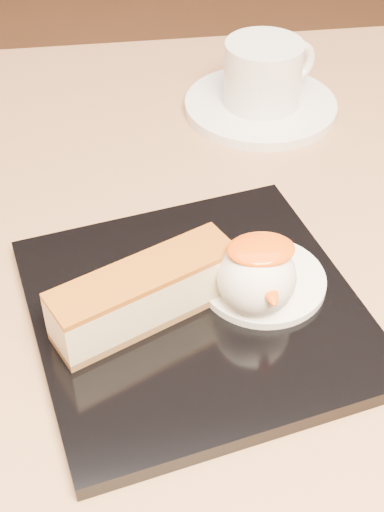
{
  "coord_description": "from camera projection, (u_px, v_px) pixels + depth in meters",
  "views": [
    {
      "loc": [
        -0.1,
        -0.38,
        1.09
      ],
      "look_at": [
        -0.05,
        -0.02,
        0.76
      ],
      "focal_mm": 50.0,
      "sensor_mm": 36.0,
      "label": 1
    }
  ],
  "objects": [
    {
      "name": "saucer",
      "position": [
        260.0,
        106.0,
        0.71
      ],
      "size": [
        0.15,
        0.15,
        0.01
      ],
      "primitive_type": "cylinder",
      "color": "white",
      "rests_on": "table"
    },
    {
      "name": "mango_sauce",
      "position": [
        261.0,
        249.0,
        0.46
      ],
      "size": [
        0.05,
        0.03,
        0.01
      ],
      "primitive_type": "ellipsoid",
      "color": "#F35107",
      "rests_on": "ice_cream_scoop"
    },
    {
      "name": "table",
      "position": [
        248.0,
        397.0,
        0.64
      ],
      "size": [
        0.8,
        0.8,
        0.72
      ],
      "color": "black",
      "rests_on": "ground"
    },
    {
      "name": "cream_smear",
      "position": [
        262.0,
        280.0,
        0.51
      ],
      "size": [
        0.09,
        0.09,
        0.01
      ],
      "primitive_type": "cylinder",
      "color": "white",
      "rests_on": "dessert_plate"
    },
    {
      "name": "coffee_cup",
      "position": [
        264.0,
        72.0,
        0.68
      ],
      "size": [
        0.1,
        0.07,
        0.06
      ],
      "rotation": [
        0.0,
        0.0,
        0.42
      ],
      "color": "white",
      "rests_on": "saucer"
    },
    {
      "name": "ice_cream_scoop",
      "position": [
        256.0,
        277.0,
        0.48
      ],
      "size": [
        0.05,
        0.05,
        0.05
      ],
      "primitive_type": "sphere",
      "color": "white",
      "rests_on": "cream_smear"
    },
    {
      "name": "cheesecake",
      "position": [
        145.0,
        294.0,
        0.47
      ],
      "size": [
        0.13,
        0.09,
        0.04
      ],
      "rotation": [
        0.0,
        0.0,
        0.44
      ],
      "color": "brown",
      "rests_on": "dessert_plate"
    },
    {
      "name": "mint_sprig",
      "position": [
        216.0,
        257.0,
        0.52
      ],
      "size": [
        0.03,
        0.02,
        0.0
      ],
      "color": "#297E33",
      "rests_on": "cream_smear"
    },
    {
      "name": "dessert_plate",
      "position": [
        196.0,
        311.0,
        0.5
      ],
      "size": [
        0.26,
        0.26,
        0.01
      ],
      "primitive_type": "cube",
      "rotation": [
        0.0,
        0.0,
        0.21
      ],
      "color": "black",
      "rests_on": "table"
    }
  ]
}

